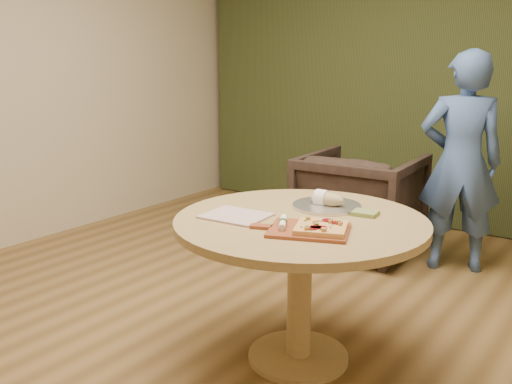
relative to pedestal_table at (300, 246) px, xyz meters
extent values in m
cube|color=brown|center=(-0.33, -0.13, -0.62)|extent=(5.00, 6.00, 0.02)
cube|color=beige|center=(-0.33, 2.88, 0.79)|extent=(5.00, 0.02, 2.80)
cube|color=#293216|center=(-0.33, 2.77, 0.79)|extent=(4.80, 0.14, 2.78)
cylinder|color=tan|center=(0.00, 0.00, -0.59)|extent=(0.51, 0.51, 0.03)
cylinder|color=tan|center=(0.00, 0.00, -0.25)|extent=(0.12, 0.12, 0.68)
cylinder|color=tan|center=(0.00, 0.00, 0.12)|extent=(1.23, 1.23, 0.04)
cube|color=brown|center=(0.14, -0.16, 0.15)|extent=(0.43, 0.39, 0.01)
cube|color=brown|center=(-0.06, -0.24, 0.15)|extent=(0.11, 0.08, 0.01)
cube|color=#E9AE5B|center=(0.20, -0.15, 0.17)|extent=(0.29, 0.29, 0.02)
cylinder|color=#65060C|center=(0.22, -0.18, 0.18)|extent=(0.05, 0.05, 0.00)
cylinder|color=#65060C|center=(0.19, -0.19, 0.18)|extent=(0.05, 0.05, 0.00)
cylinder|color=#65060C|center=(0.24, -0.08, 0.18)|extent=(0.05, 0.05, 0.00)
cylinder|color=#65060C|center=(0.18, -0.07, 0.18)|extent=(0.05, 0.05, 0.00)
cylinder|color=#65060C|center=(0.19, -0.22, 0.18)|extent=(0.06, 0.06, 0.00)
cube|color=tan|center=(0.24, -0.08, 0.18)|extent=(0.03, 0.03, 0.01)
cube|color=tan|center=(0.25, -0.22, 0.18)|extent=(0.03, 0.03, 0.01)
cube|color=tan|center=(0.16, -0.14, 0.18)|extent=(0.03, 0.03, 0.01)
cube|color=tan|center=(0.21, -0.10, 0.18)|extent=(0.02, 0.02, 0.01)
cube|color=tan|center=(0.26, -0.10, 0.18)|extent=(0.02, 0.02, 0.01)
cube|color=tan|center=(0.18, -0.23, 0.18)|extent=(0.02, 0.02, 0.01)
cube|color=tan|center=(0.18, -0.17, 0.18)|extent=(0.03, 0.03, 0.01)
cube|color=tan|center=(0.10, -0.11, 0.18)|extent=(0.03, 0.03, 0.01)
cube|color=tan|center=(0.18, -0.24, 0.18)|extent=(0.03, 0.03, 0.01)
cube|color=#197216|center=(0.14, -0.23, 0.18)|extent=(0.01, 0.01, 0.00)
cube|color=#197216|center=(0.10, -0.13, 0.18)|extent=(0.01, 0.01, 0.00)
cube|color=#197216|center=(0.15, -0.20, 0.18)|extent=(0.01, 0.01, 0.00)
cube|color=#197216|center=(0.18, -0.09, 0.18)|extent=(0.01, 0.01, 0.00)
cube|color=#197216|center=(0.17, -0.09, 0.18)|extent=(0.01, 0.01, 0.00)
cube|color=#197216|center=(0.24, -0.11, 0.18)|extent=(0.01, 0.01, 0.00)
cube|color=#197216|center=(0.11, -0.13, 0.18)|extent=(0.01, 0.01, 0.00)
cube|color=#197216|center=(0.14, -0.11, 0.18)|extent=(0.01, 0.01, 0.00)
cube|color=#197216|center=(0.20, -0.24, 0.18)|extent=(0.01, 0.01, 0.00)
cube|color=#A7547B|center=(0.22, -0.20, 0.18)|extent=(0.03, 0.02, 0.00)
cube|color=#A7547B|center=(0.16, -0.10, 0.18)|extent=(0.03, 0.01, 0.00)
cube|color=#A7547B|center=(0.25, -0.16, 0.18)|extent=(0.02, 0.03, 0.00)
cylinder|color=white|center=(0.02, -0.19, 0.17)|extent=(0.11, 0.16, 0.03)
cylinder|color=#194C26|center=(0.02, -0.19, 0.17)|extent=(0.04, 0.04, 0.03)
cube|color=silver|center=(-0.03, -0.11, 0.17)|extent=(0.03, 0.04, 0.00)
cube|color=white|center=(-0.27, -0.16, 0.15)|extent=(0.32, 0.27, 0.01)
cylinder|color=silver|center=(0.00, 0.26, 0.14)|extent=(0.35, 0.35, 0.01)
cylinder|color=silver|center=(0.00, 0.26, 0.15)|extent=(0.36, 0.36, 0.02)
ellipsoid|color=tan|center=(0.00, 0.26, 0.18)|extent=(0.19, 0.08, 0.07)
cylinder|color=white|center=(-0.03, 0.26, 0.18)|extent=(0.06, 0.09, 0.09)
cube|color=#5A6A2F|center=(0.23, 0.24, 0.15)|extent=(0.13, 0.11, 0.02)
imported|color=black|center=(-0.49, 1.70, -0.18)|extent=(0.89, 0.84, 0.87)
imported|color=#3F5E99|center=(0.23, 1.76, 0.17)|extent=(0.67, 0.58, 1.56)
camera|label=1|loc=(1.38, -2.27, 0.91)|focal=40.00mm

